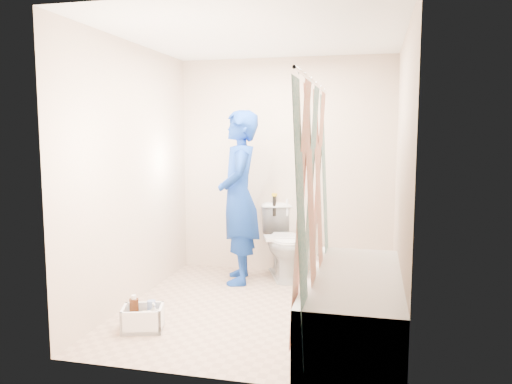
% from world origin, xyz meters
% --- Properties ---
extents(floor, '(2.60, 2.60, 0.00)m').
position_xyz_m(floor, '(0.00, 0.00, 0.00)').
color(floor, tan).
rests_on(floor, ground).
extents(ceiling, '(2.40, 2.60, 0.02)m').
position_xyz_m(ceiling, '(0.00, 0.00, 2.40)').
color(ceiling, white).
rests_on(ceiling, wall_back).
extents(wall_back, '(2.40, 0.02, 2.40)m').
position_xyz_m(wall_back, '(0.00, 1.30, 1.20)').
color(wall_back, beige).
rests_on(wall_back, ground).
extents(wall_front, '(2.40, 0.02, 2.40)m').
position_xyz_m(wall_front, '(0.00, -1.30, 1.20)').
color(wall_front, beige).
rests_on(wall_front, ground).
extents(wall_left, '(0.02, 2.60, 2.40)m').
position_xyz_m(wall_left, '(-1.20, 0.00, 1.20)').
color(wall_left, beige).
rests_on(wall_left, ground).
extents(wall_right, '(0.02, 2.60, 2.40)m').
position_xyz_m(wall_right, '(1.20, 0.00, 1.20)').
color(wall_right, beige).
rests_on(wall_right, ground).
extents(bathtub, '(0.70, 1.75, 0.50)m').
position_xyz_m(bathtub, '(0.85, -0.43, 0.27)').
color(bathtub, silver).
rests_on(bathtub, ground).
extents(curtain_rod, '(0.02, 1.90, 0.02)m').
position_xyz_m(curtain_rod, '(0.52, -0.43, 1.95)').
color(curtain_rod, silver).
rests_on(curtain_rod, wall_back).
extents(shower_curtain, '(0.06, 1.75, 1.80)m').
position_xyz_m(shower_curtain, '(0.52, -0.43, 1.02)').
color(shower_curtain, white).
rests_on(shower_curtain, curtain_rod).
extents(toilet, '(0.69, 0.88, 0.79)m').
position_xyz_m(toilet, '(0.04, 1.07, 0.40)').
color(toilet, white).
rests_on(toilet, ground).
extents(tank_lid, '(0.53, 0.37, 0.04)m').
position_xyz_m(tank_lid, '(0.09, 0.96, 0.46)').
color(tank_lid, silver).
rests_on(tank_lid, toilet).
extents(tank_internals, '(0.18, 0.10, 0.26)m').
position_xyz_m(tank_internals, '(-0.07, 1.26, 0.78)').
color(tank_internals, black).
rests_on(tank_internals, toilet).
extents(plumber, '(0.59, 0.75, 1.81)m').
position_xyz_m(plumber, '(-0.40, 0.79, 0.91)').
color(plumber, '#0D128A').
rests_on(plumber, ground).
extents(cleaning_caddy, '(0.38, 0.34, 0.24)m').
position_xyz_m(cleaning_caddy, '(-0.80, -0.66, 0.09)').
color(cleaning_caddy, white).
rests_on(cleaning_caddy, ground).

